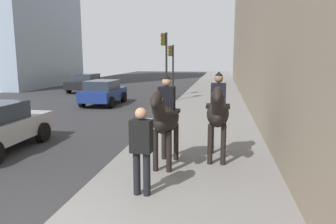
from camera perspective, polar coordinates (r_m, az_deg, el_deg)
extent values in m
ellipsoid|color=black|center=(7.60, -0.31, -1.26)|extent=(1.52, 0.62, 0.66)
cylinder|color=black|center=(7.31, 0.18, -7.18)|extent=(0.13, 0.13, 0.95)
cylinder|color=black|center=(7.38, -2.27, -7.02)|extent=(0.13, 0.13, 0.95)
cylinder|color=black|center=(8.16, 1.46, -5.37)|extent=(0.13, 0.13, 0.95)
cylinder|color=black|center=(8.22, -0.74, -5.26)|extent=(0.13, 0.13, 0.95)
cylinder|color=black|center=(6.80, -1.68, 0.40)|extent=(0.64, 0.30, 0.68)
ellipsoid|color=black|center=(6.57, -2.12, 2.26)|extent=(0.63, 0.24, 0.49)
cylinder|color=black|center=(8.31, 0.72, -1.02)|extent=(0.29, 0.11, 0.55)
cube|color=black|center=(7.62, -0.24, 0.15)|extent=(0.46, 0.62, 0.08)
cube|color=black|center=(7.57, -0.24, 2.50)|extent=(0.29, 0.39, 0.55)
sphere|color=tan|center=(7.53, -0.24, 5.48)|extent=(0.22, 0.22, 0.22)
cone|color=black|center=(7.53, -0.24, 6.39)|extent=(0.21, 0.21, 0.10)
ellipsoid|color=black|center=(8.18, 8.96, -0.25)|extent=(1.50, 0.57, 0.66)
cylinder|color=black|center=(7.89, 9.92, -5.85)|extent=(0.13, 0.13, 1.00)
cylinder|color=black|center=(7.90, 7.59, -5.78)|extent=(0.13, 0.13, 1.00)
cylinder|color=black|center=(8.76, 9.95, -4.29)|extent=(0.13, 0.13, 1.00)
cylinder|color=black|center=(8.77, 7.86, -4.22)|extent=(0.13, 0.13, 1.00)
cylinder|color=black|center=(7.36, 8.90, 1.40)|extent=(0.63, 0.29, 0.68)
ellipsoid|color=black|center=(7.12, 8.91, 3.14)|extent=(0.63, 0.23, 0.49)
cylinder|color=black|center=(8.90, 9.04, -0.09)|extent=(0.28, 0.10, 0.55)
cube|color=black|center=(8.20, 9.00, 1.06)|extent=(0.45, 0.60, 0.08)
cube|color=black|center=(8.16, 9.06, 3.25)|extent=(0.28, 0.38, 0.55)
sphere|color=#8C664C|center=(8.12, 9.13, 6.02)|extent=(0.22, 0.22, 0.22)
cone|color=black|center=(8.12, 9.16, 6.86)|extent=(0.20, 0.20, 0.10)
cylinder|color=black|center=(6.19, -5.63, -10.90)|extent=(0.14, 0.14, 0.85)
cylinder|color=black|center=(6.13, -3.84, -11.09)|extent=(0.14, 0.14, 0.85)
cube|color=black|center=(5.94, -4.84, -4.35)|extent=(0.29, 0.42, 0.62)
sphere|color=tan|center=(5.85, -4.90, -0.26)|extent=(0.22, 0.22, 0.22)
cube|color=navy|center=(18.96, -11.47, 3.16)|extent=(3.84, 1.75, 0.60)
cube|color=#262D38|center=(18.69, -11.77, 4.79)|extent=(2.15, 1.52, 0.52)
cylinder|color=black|center=(20.39, -12.53, 2.73)|extent=(0.64, 0.23, 0.64)
cylinder|color=black|center=(19.84, -7.96, 2.68)|extent=(0.64, 0.23, 0.64)
cylinder|color=black|center=(18.23, -15.22, 1.81)|extent=(0.64, 0.23, 0.64)
cylinder|color=black|center=(17.61, -10.17, 1.73)|extent=(0.64, 0.23, 0.64)
cube|color=black|center=(26.66, -14.56, 4.89)|extent=(4.29, 1.74, 0.60)
cube|color=#262D38|center=(26.85, -14.38, 6.13)|extent=(2.07, 1.50, 0.52)
cylinder|color=black|center=(25.14, -14.08, 3.95)|extent=(0.64, 0.23, 0.64)
cylinder|color=black|center=(25.88, -17.45, 3.95)|extent=(0.64, 0.23, 0.64)
cylinder|color=black|center=(27.56, -11.80, 4.52)|extent=(0.64, 0.23, 0.64)
cylinder|color=black|center=(28.23, -14.95, 4.52)|extent=(0.64, 0.23, 0.64)
cylinder|color=black|center=(11.14, -21.60, -3.42)|extent=(0.64, 0.23, 0.64)
cylinder|color=black|center=(18.99, -0.29, 7.83)|extent=(0.12, 0.12, 4.19)
cube|color=#2D280C|center=(19.04, -0.84, 12.93)|extent=(0.20, 0.24, 0.70)
sphere|color=red|center=(19.08, -1.23, 13.59)|extent=(0.14, 0.14, 0.14)
sphere|color=orange|center=(19.06, -1.23, 12.93)|extent=(0.14, 0.14, 0.14)
sphere|color=green|center=(19.05, -1.23, 12.27)|extent=(0.14, 0.14, 0.14)
cylinder|color=black|center=(21.80, 0.91, 7.28)|extent=(0.12, 0.12, 3.58)
cube|color=#2D280C|center=(21.81, 0.44, 10.94)|extent=(0.20, 0.24, 0.70)
sphere|color=red|center=(21.84, 0.10, 11.51)|extent=(0.14, 0.14, 0.14)
sphere|color=orange|center=(21.83, 0.10, 10.94)|extent=(0.14, 0.14, 0.14)
sphere|color=green|center=(21.83, 0.10, 10.36)|extent=(0.14, 0.14, 0.14)
ellipsoid|color=white|center=(11.61, -3.44, -2.25)|extent=(1.14, 0.88, 0.39)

